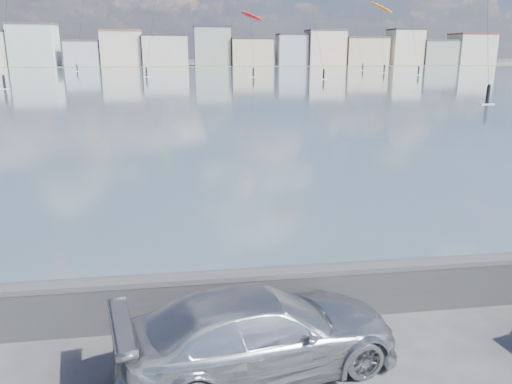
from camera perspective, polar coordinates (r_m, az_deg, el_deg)
bay_water at (r=97.46m, az=-8.18°, el=12.63°), size 500.00×177.00×0.00m
far_shore_strip at (r=205.90m, az=-8.38°, el=14.17°), size 500.00×60.00×0.00m
seawall at (r=9.62m, az=-4.89°, el=-11.67°), size 400.00×0.36×1.08m
far_buildings at (r=191.85m, az=-8.03°, el=15.88°), size 240.79×13.26×14.60m
car_silver at (r=8.30m, az=0.52°, el=-15.71°), size 4.88×2.75×1.33m
kitesurfer_5 at (r=145.57m, az=14.12°, el=19.66°), size 7.62×18.40×18.76m
kitesurfer_11 at (r=120.32m, az=-0.58°, el=19.38°), size 5.81×20.32×14.71m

